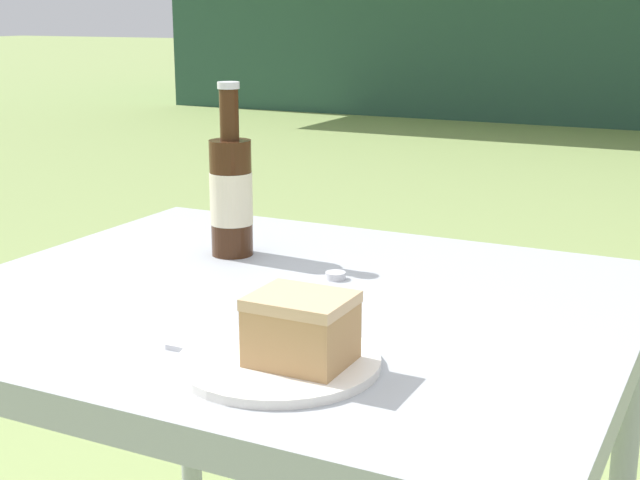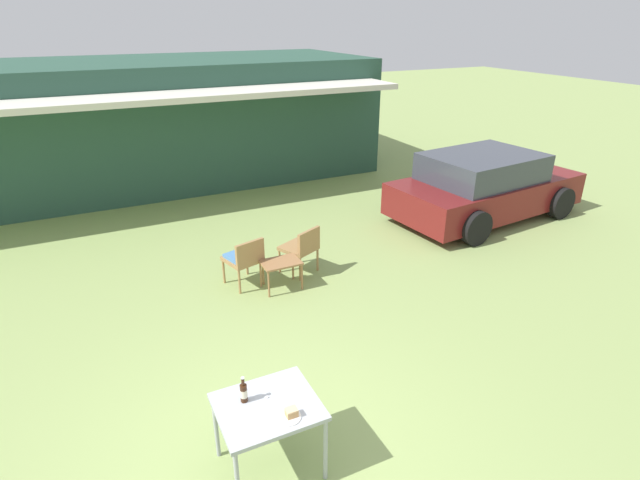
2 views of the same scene
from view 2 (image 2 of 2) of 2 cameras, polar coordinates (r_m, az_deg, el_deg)
ground_plane at (r=5.14m, az=-5.64°, el=-24.31°), size 60.00×60.00×0.00m
cabin_building at (r=13.50m, az=-20.92°, el=12.50°), size 11.81×5.52×2.88m
parked_car at (r=10.80m, az=18.28°, el=5.85°), size 4.21×2.36×1.35m
wicker_chair_cushioned at (r=7.70m, az=-8.66°, el=-1.97°), size 0.61×0.61×0.79m
wicker_chair_plain at (r=7.98m, az=-2.09°, el=-0.73°), size 0.66×0.66×0.79m
garden_side_table at (r=7.58m, az=-4.49°, el=-2.84°), size 0.59×0.40×0.45m
patio_table at (r=4.67m, az=-5.98°, el=-18.90°), size 0.88×0.75×0.74m
cake_on_plate at (r=4.48m, az=-3.42°, el=-19.27°), size 0.21×0.21×0.08m
cola_bottle_near at (r=4.62m, az=-8.71°, el=-16.84°), size 0.06×0.06×0.26m
fork at (r=4.47m, az=-4.22°, el=-19.81°), size 0.16×0.01×0.01m
loose_bottle_cap at (r=4.68m, az=-6.07°, el=-17.42°), size 0.03×0.03×0.01m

